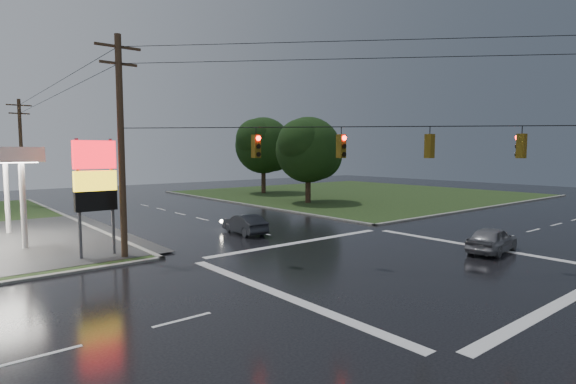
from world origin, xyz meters
TOP-DOWN VIEW (x-y plane):
  - ground at (0.00, 0.00)m, footprint 120.00×120.00m
  - grass_ne at (26.00, 26.00)m, footprint 36.00×36.00m
  - pylon_sign at (-10.50, 10.50)m, footprint 2.00×0.35m
  - utility_pole_nw at (-9.50, 9.50)m, footprint 2.20×0.32m
  - utility_pole_n at (-9.50, 38.00)m, footprint 2.20×0.32m
  - traffic_signals at (0.02, -0.02)m, footprint 26.87×26.87m
  - tree_ne_near at (14.14, 21.99)m, footprint 7.99×6.80m
  - tree_ne_far at (17.15, 33.99)m, footprint 8.46×7.20m
  - car_north at (-1.00, 11.44)m, footprint 1.73×4.07m
  - car_crossing at (6.15, -1.48)m, footprint 4.26×2.19m

SIDE VIEW (x-z plane):
  - ground at x=0.00m, z-range 0.00..0.00m
  - grass_ne at x=26.00m, z-range 0.00..0.08m
  - car_north at x=-1.00m, z-range 0.00..1.30m
  - car_crossing at x=6.15m, z-range 0.00..1.39m
  - pylon_sign at x=-10.50m, z-range 1.01..7.01m
  - utility_pole_n at x=-9.50m, z-range 0.22..10.72m
  - tree_ne_near at x=14.14m, z-range 1.07..10.05m
  - utility_pole_nw at x=-9.50m, z-range 0.22..11.22m
  - tree_ne_far at x=17.15m, z-range 1.28..11.08m
  - traffic_signals at x=0.02m, z-range 5.75..7.22m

